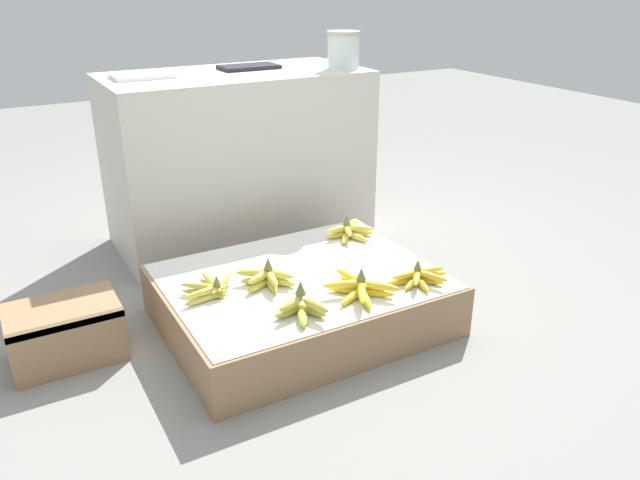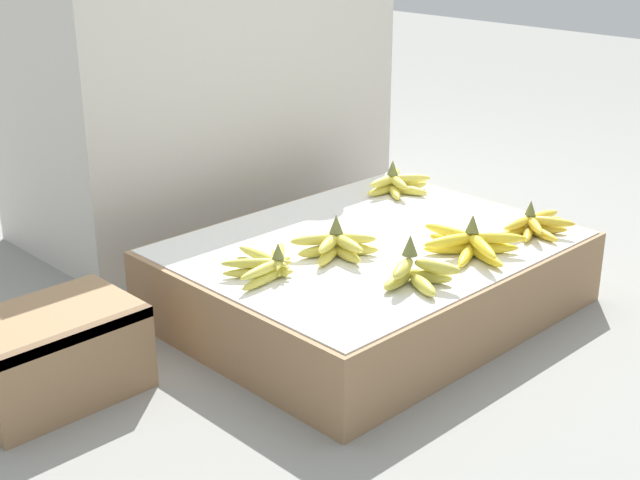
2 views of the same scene
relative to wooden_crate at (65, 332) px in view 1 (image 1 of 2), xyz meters
The scene contains 13 objects.
ground_plane 0.84m from the wooden_crate, 13.09° to the right, with size 10.00×10.00×0.00m, color gray.
display_platform 0.83m from the wooden_crate, 13.09° to the right, with size 0.99×0.78×0.20m.
back_vendor_table 1.21m from the wooden_crate, 36.37° to the left, with size 1.19×0.59×0.81m.
wooden_crate is the anchor object (origin of this frame).
banana_bunch_front_midleft 0.82m from the wooden_crate, 33.81° to the right, with size 0.16×0.14×0.11m.
banana_bunch_front_midright 1.01m from the wooden_crate, 24.81° to the right, with size 0.23×0.26×0.10m.
banana_bunch_front_right 1.24m from the wooden_crate, 21.45° to the right, with size 0.25×0.14×0.09m.
banana_bunch_middle_left 0.52m from the wooden_crate, 19.36° to the right, with size 0.22×0.18×0.08m.
banana_bunch_middle_midleft 0.71m from the wooden_crate, 16.84° to the right, with size 0.19×0.18×0.10m.
banana_bunch_back_right 1.17m from the wooden_crate, ahead, with size 0.21×0.18×0.10m.
glass_jar 1.71m from the wooden_crate, 20.54° to the left, with size 0.15×0.15×0.17m.
foam_tray_white 1.16m from the wooden_crate, 53.65° to the left, with size 0.25×0.17×0.02m.
foam_tray_dark 1.47m from the wooden_crate, 35.96° to the left, with size 0.27×0.15×0.02m.
Camera 1 is at (-0.95, -1.83, 1.23)m, focal length 35.00 mm.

